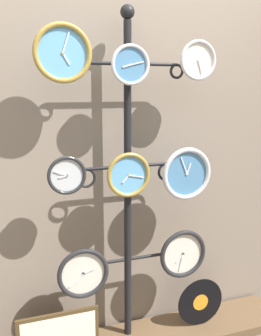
# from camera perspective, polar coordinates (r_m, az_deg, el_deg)

# --- Properties ---
(shop_wall) EXTENTS (4.40, 0.04, 2.80)m
(shop_wall) POSITION_cam_1_polar(r_m,az_deg,el_deg) (2.48, -1.66, 5.96)
(shop_wall) COLOR gray
(shop_wall) RESTS_ON ground_plane
(display_stand) EXTENTS (0.74, 0.34, 2.10)m
(display_stand) POSITION_cam_1_polar(r_m,az_deg,el_deg) (2.45, -0.40, -7.69)
(display_stand) COLOR black
(display_stand) RESTS_ON ground_plane
(clock_top_left) EXTENTS (0.31, 0.04, 0.31)m
(clock_top_left) POSITION_cam_1_polar(r_m,az_deg,el_deg) (2.13, -9.83, 16.12)
(clock_top_left) COLOR #60A8DB
(clock_top_center) EXTENTS (0.22, 0.04, 0.22)m
(clock_top_center) POSITION_cam_1_polar(r_m,az_deg,el_deg) (2.22, -0.05, 14.75)
(clock_top_center) COLOR #4C84B2
(clock_top_right) EXTENTS (0.23, 0.04, 0.23)m
(clock_top_right) POSITION_cam_1_polar(r_m,az_deg,el_deg) (2.40, 9.75, 15.15)
(clock_top_right) COLOR silver
(clock_middle_left) EXTENTS (0.22, 0.04, 0.22)m
(clock_middle_left) POSITION_cam_1_polar(r_m,az_deg,el_deg) (2.16, -9.25, -1.04)
(clock_middle_left) COLOR silver
(clock_middle_center) EXTENTS (0.27, 0.04, 0.27)m
(clock_middle_center) POSITION_cam_1_polar(r_m,az_deg,el_deg) (2.28, -0.32, -1.01)
(clock_middle_center) COLOR #60A8DB
(clock_middle_right) EXTENTS (0.32, 0.04, 0.32)m
(clock_middle_right) POSITION_cam_1_polar(r_m,az_deg,el_deg) (2.41, 8.12, -0.81)
(clock_middle_right) COLOR #4C84B2
(clock_bottom_left) EXTENTS (0.31, 0.04, 0.31)m
(clock_bottom_left) POSITION_cam_1_polar(r_m,az_deg,el_deg) (2.39, -6.90, -14.93)
(clock_bottom_left) COLOR silver
(clock_bottom_right) EXTENTS (0.32, 0.04, 0.32)m
(clock_bottom_right) POSITION_cam_1_polar(r_m,az_deg,el_deg) (2.58, 7.58, -12.23)
(clock_bottom_right) COLOR silver
(vinyl_record) EXTENTS (0.33, 0.01, 0.33)m
(vinyl_record) POSITION_cam_1_polar(r_m,az_deg,el_deg) (2.83, 10.10, -18.62)
(vinyl_record) COLOR black
(vinyl_record) RESTS_ON low_shelf
(picture_frame) EXTENTS (0.49, 0.02, 0.29)m
(picture_frame) POSITION_cam_1_polar(r_m,az_deg,el_deg) (2.56, -10.37, -22.76)
(picture_frame) COLOR #4C381E
(picture_frame) RESTS_ON low_shelf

